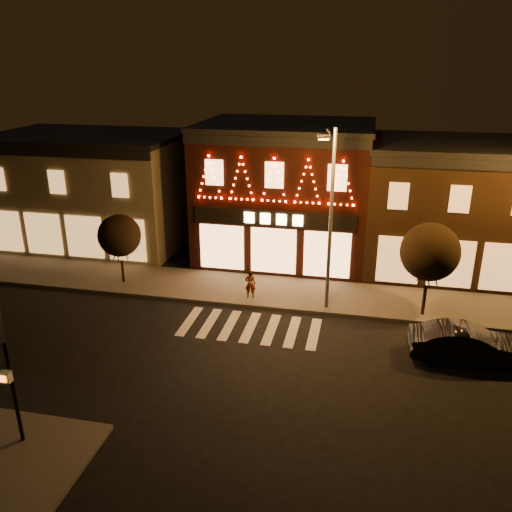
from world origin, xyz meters
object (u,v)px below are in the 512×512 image
(streetlamp_mid, at_px, (330,208))
(dark_sedan, at_px, (467,344))
(traffic_signal_near, at_px, (2,350))
(pedestrian, at_px, (250,284))

(streetlamp_mid, height_order, dark_sedan, streetlamp_mid)
(traffic_signal_near, distance_m, streetlamp_mid, 14.89)
(traffic_signal_near, height_order, pedestrian, traffic_signal_near)
(dark_sedan, bearing_deg, pedestrian, 67.30)
(traffic_signal_near, height_order, streetlamp_mid, streetlamp_mid)
(traffic_signal_near, xyz_separation_m, streetlamp_mid, (8.82, 11.86, 1.73))
(dark_sedan, bearing_deg, traffic_signal_near, 117.81)
(streetlamp_mid, bearing_deg, traffic_signal_near, -138.49)
(pedestrian, bearing_deg, dark_sedan, 150.48)
(streetlamp_mid, bearing_deg, pedestrian, 161.07)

